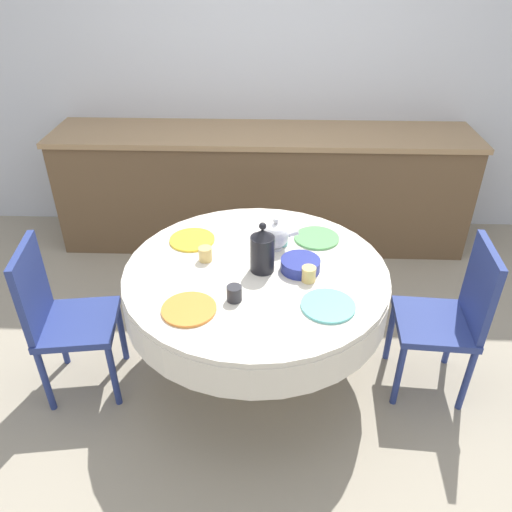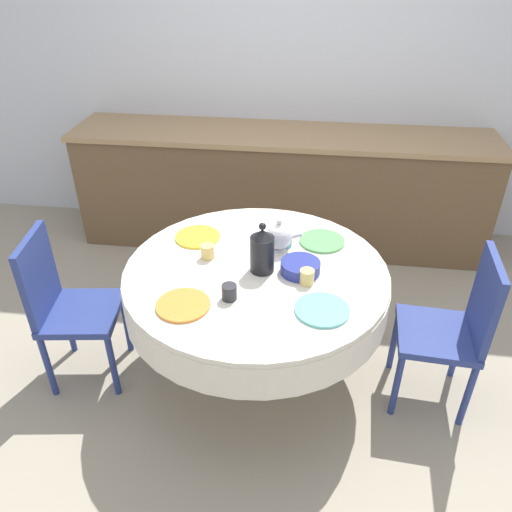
# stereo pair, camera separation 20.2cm
# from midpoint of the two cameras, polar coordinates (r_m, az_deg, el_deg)

# --- Properties ---
(ground_plane) EXTENTS (12.00, 12.00, 0.00)m
(ground_plane) POSITION_cam_midpoint_polar(r_m,az_deg,el_deg) (3.06, -1.93, -12.81)
(ground_plane) COLOR #9E937F
(wall_back) EXTENTS (7.00, 0.05, 2.60)m
(wall_back) POSITION_cam_midpoint_polar(r_m,az_deg,el_deg) (4.12, -0.50, 20.32)
(wall_back) COLOR silver
(wall_back) RESTS_ON ground_plane
(kitchen_counter) EXTENTS (3.24, 0.64, 0.93)m
(kitchen_counter) POSITION_cam_midpoint_polar(r_m,az_deg,el_deg) (4.07, -0.65, 7.77)
(kitchen_counter) COLOR brown
(kitchen_counter) RESTS_ON ground_plane
(dining_table) EXTENTS (1.39, 1.39, 0.72)m
(dining_table) POSITION_cam_midpoint_polar(r_m,az_deg,el_deg) (2.67, -2.17, -3.69)
(dining_table) COLOR tan
(dining_table) RESTS_ON ground_plane
(chair_left) EXTENTS (0.43, 0.43, 0.92)m
(chair_left) POSITION_cam_midpoint_polar(r_m,az_deg,el_deg) (2.80, 19.56, -6.28)
(chair_left) COLOR navy
(chair_left) RESTS_ON ground_plane
(chair_right) EXTENTS (0.45, 0.45, 0.92)m
(chair_right) POSITION_cam_midpoint_polar(r_m,az_deg,el_deg) (2.87, -23.38, -6.16)
(chair_right) COLOR navy
(chair_right) RESTS_ON ground_plane
(plate_near_left) EXTENTS (0.26, 0.26, 0.01)m
(plate_near_left) POSITION_cam_midpoint_polar(r_m,az_deg,el_deg) (2.35, -10.13, -6.07)
(plate_near_left) COLOR orange
(plate_near_left) RESTS_ON dining_table
(cup_near_left) EXTENTS (0.07, 0.07, 0.08)m
(cup_near_left) POSITION_cam_midpoint_polar(r_m,az_deg,el_deg) (2.37, -4.95, -4.35)
(cup_near_left) COLOR #28282D
(cup_near_left) RESTS_ON dining_table
(plate_near_right) EXTENTS (0.26, 0.26, 0.01)m
(plate_near_right) POSITION_cam_midpoint_polar(r_m,az_deg,el_deg) (2.35, 5.80, -5.74)
(plate_near_right) COLOR #60BCB7
(plate_near_right) RESTS_ON dining_table
(cup_near_right) EXTENTS (0.07, 0.07, 0.08)m
(cup_near_right) POSITION_cam_midpoint_polar(r_m,az_deg,el_deg) (2.49, 3.74, -2.13)
(cup_near_right) COLOR #DBB766
(cup_near_right) RESTS_ON dining_table
(plate_far_left) EXTENTS (0.26, 0.26, 0.01)m
(plate_far_left) POSITION_cam_midpoint_polar(r_m,az_deg,el_deg) (2.87, -9.32, 1.80)
(plate_far_left) COLOR yellow
(plate_far_left) RESTS_ON dining_table
(cup_far_left) EXTENTS (0.07, 0.07, 0.08)m
(cup_far_left) POSITION_cam_midpoint_polar(r_m,az_deg,el_deg) (2.67, -7.97, 0.18)
(cup_far_left) COLOR #DBB766
(cup_far_left) RESTS_ON dining_table
(plate_far_right) EXTENTS (0.26, 0.26, 0.01)m
(plate_far_right) POSITION_cam_midpoint_polar(r_m,az_deg,el_deg) (2.86, 4.94, 2.02)
(plate_far_right) COLOR #5BA85B
(plate_far_right) RESTS_ON dining_table
(cup_far_right) EXTENTS (0.07, 0.07, 0.08)m
(cup_far_right) POSITION_cam_midpoint_polar(r_m,az_deg,el_deg) (2.78, 0.85, 1.95)
(cup_far_right) COLOR #5BA39E
(cup_far_right) RESTS_ON dining_table
(coffee_carafe) EXTENTS (0.12, 0.12, 0.28)m
(coffee_carafe) POSITION_cam_midpoint_polar(r_m,az_deg,el_deg) (2.52, -1.55, 0.60)
(coffee_carafe) COLOR black
(coffee_carafe) RESTS_ON dining_table
(teapot) EXTENTS (0.20, 0.15, 0.19)m
(teapot) POSITION_cam_midpoint_polar(r_m,az_deg,el_deg) (2.72, 0.16, 2.34)
(teapot) COLOR white
(teapot) RESTS_ON dining_table
(fruit_bowl) EXTENTS (0.20, 0.20, 0.06)m
(fruit_bowl) POSITION_cam_midpoint_polar(r_m,az_deg,el_deg) (2.57, 2.86, -1.12)
(fruit_bowl) COLOR navy
(fruit_bowl) RESTS_ON dining_table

